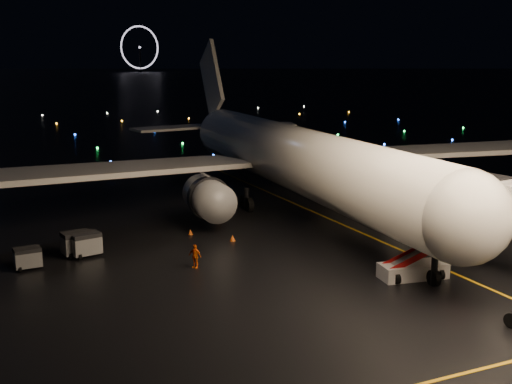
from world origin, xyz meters
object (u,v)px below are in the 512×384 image
(belt_loader, at_px, (414,255))
(baggage_cart_3, at_px, (28,258))
(airliner, at_px, (281,120))
(baggage_cart_0, at_px, (77,244))
(baggage_cart_1, at_px, (85,244))
(crew_c, at_px, (195,256))

(belt_loader, height_order, baggage_cart_3, belt_loader)
(airliner, height_order, baggage_cart_3, airliner)
(baggage_cart_0, distance_m, baggage_cart_1, 0.74)
(crew_c, bearing_deg, baggage_cart_3, -151.84)
(belt_loader, distance_m, baggage_cart_0, 25.54)
(belt_loader, distance_m, baggage_cart_1, 24.80)
(belt_loader, bearing_deg, baggage_cart_0, 152.46)
(baggage_cart_1, relative_size, baggage_cart_3, 1.18)
(airliner, xyz_separation_m, baggage_cart_3, (-26.49, -11.94, -8.03))
(airliner, distance_m, baggage_cart_3, 30.14)
(airliner, height_order, baggage_cart_0, airliner)
(belt_loader, xyz_separation_m, baggage_cart_0, (-20.63, 15.04, -0.74))
(airliner, xyz_separation_m, belt_loader, (-2.03, -25.09, -7.14))
(baggage_cart_3, bearing_deg, crew_c, -27.89)
(baggage_cart_1, bearing_deg, belt_loader, -48.55)
(baggage_cart_0, relative_size, baggage_cart_1, 1.01)
(belt_loader, bearing_deg, airliner, 93.93)
(airliner, height_order, crew_c, airliner)
(baggage_cart_1, height_order, baggage_cart_3, baggage_cart_1)
(airliner, bearing_deg, crew_c, -128.71)
(baggage_cart_0, xyz_separation_m, baggage_cart_1, (0.56, -0.49, -0.01))
(baggage_cart_0, bearing_deg, baggage_cart_3, -163.37)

